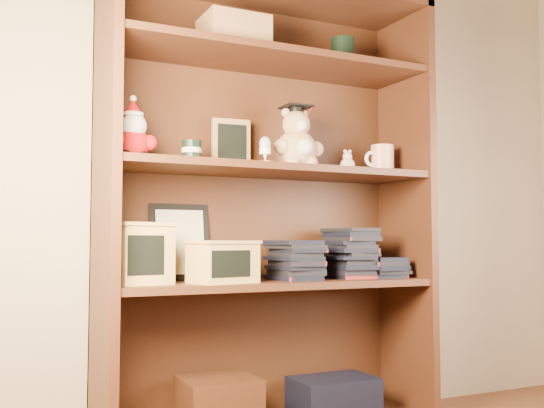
% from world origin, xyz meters
% --- Properties ---
extents(bookcase, '(1.20, 0.35, 1.60)m').
position_xyz_m(bookcase, '(-0.07, 1.36, 0.78)').
color(bookcase, '#452313').
rests_on(bookcase, ground).
extents(shelf_lower, '(1.14, 0.33, 0.02)m').
position_xyz_m(shelf_lower, '(-0.07, 1.30, 0.54)').
color(shelf_lower, '#452313').
rests_on(shelf_lower, ground).
extents(shelf_upper, '(1.14, 0.33, 0.02)m').
position_xyz_m(shelf_upper, '(-0.07, 1.30, 0.94)').
color(shelf_upper, '#452313').
rests_on(shelf_upper, ground).
extents(santa_plush, '(0.15, 0.11, 0.22)m').
position_xyz_m(santa_plush, '(-0.57, 1.30, 1.03)').
color(santa_plush, '#A50F0F').
rests_on(santa_plush, shelf_upper).
extents(teachers_tin, '(0.07, 0.07, 0.07)m').
position_xyz_m(teachers_tin, '(-0.37, 1.30, 0.99)').
color(teachers_tin, black).
rests_on(teachers_tin, shelf_upper).
extents(chalkboard_plaque, '(0.14, 0.08, 0.18)m').
position_xyz_m(chalkboard_plaque, '(-0.18, 1.42, 1.04)').
color(chalkboard_plaque, '#9E7547').
rests_on(chalkboard_plaque, shelf_upper).
extents(egg_cup, '(0.05, 0.05, 0.10)m').
position_xyz_m(egg_cup, '(-0.13, 1.23, 1.00)').
color(egg_cup, white).
rests_on(egg_cup, shelf_upper).
extents(grad_teddy_bear, '(0.20, 0.17, 0.24)m').
position_xyz_m(grad_teddy_bear, '(0.03, 1.30, 1.04)').
color(grad_teddy_bear, tan).
rests_on(grad_teddy_bear, shelf_upper).
extents(pink_figurine, '(0.06, 0.06, 0.09)m').
position_xyz_m(pink_figurine, '(0.25, 1.31, 0.98)').
color(pink_figurine, '#D5A6A4').
rests_on(pink_figurine, shelf_upper).
extents(teacher_mug, '(0.13, 0.09, 0.11)m').
position_xyz_m(teacher_mug, '(0.40, 1.30, 1.01)').
color(teacher_mug, silver).
rests_on(teacher_mug, shelf_upper).
extents(certificate_frame, '(0.22, 0.06, 0.27)m').
position_xyz_m(certificate_frame, '(-0.37, 1.44, 0.69)').
color(certificate_frame, black).
rests_on(certificate_frame, shelf_lower).
extents(treats_box, '(0.21, 0.21, 0.20)m').
position_xyz_m(treats_box, '(-0.55, 1.30, 0.65)').
color(treats_box, tan).
rests_on(treats_box, shelf_lower).
extents(pencils_box, '(0.24, 0.20, 0.14)m').
position_xyz_m(pencils_box, '(-0.28, 1.24, 0.62)').
color(pencils_box, tan).
rests_on(pencils_box, shelf_lower).
extents(book_stack_left, '(0.14, 0.20, 0.14)m').
position_xyz_m(book_stack_left, '(0.02, 1.30, 0.62)').
color(book_stack_left, black).
rests_on(book_stack_left, shelf_lower).
extents(book_stack_mid, '(0.14, 0.20, 0.19)m').
position_xyz_m(book_stack_mid, '(0.25, 1.30, 0.65)').
color(book_stack_mid, black).
rests_on(book_stack_mid, shelf_lower).
extents(book_stack_right, '(0.14, 0.20, 0.08)m').
position_xyz_m(book_stack_right, '(0.38, 1.30, 0.59)').
color(book_stack_right, black).
rests_on(book_stack_right, shelf_lower).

